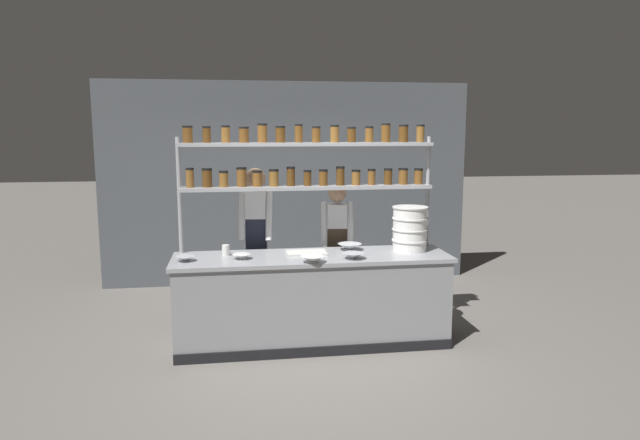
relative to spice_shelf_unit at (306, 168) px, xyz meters
The scene contains 14 objects.
ground_plane 1.81m from the spice_shelf_unit, 88.03° to the right, with size 40.00×40.00×0.00m, color slate.
back_wall 2.18m from the spice_shelf_unit, 89.70° to the left, with size 5.17×0.12×2.83m, color #4C5156.
prep_counter 1.36m from the spice_shelf_unit, 88.04° to the right, with size 2.77×0.76×0.92m.
spice_shelf_unit is the anchor object (origin of this frame).
chef_left 0.96m from the spice_shelf_unit, 149.71° to the left, with size 0.39×0.32×1.76m.
chef_center 1.02m from the spice_shelf_unit, 39.86° to the left, with size 0.39×0.31×1.57m.
container_stack 1.25m from the spice_shelf_unit, 13.43° to the right, with size 0.37×0.37×0.46m.
cutting_board 0.89m from the spice_shelf_unit, 97.77° to the right, with size 0.40×0.26×0.02m.
prep_bowl_near_left 1.54m from the spice_shelf_unit, 161.56° to the right, with size 0.18×0.18×0.05m.
prep_bowl_center_front 1.06m from the spice_shelf_unit, 54.47° to the right, with size 0.22×0.22×0.06m.
prep_bowl_center_back 0.94m from the spice_shelf_unit, 16.82° to the right, with size 0.25×0.25×0.07m.
prep_bowl_near_right 1.05m from the spice_shelf_unit, 92.54° to the right, with size 0.23×0.23×0.06m.
prep_bowl_far_left 1.15m from the spice_shelf_unit, 150.54° to the right, with size 0.18×0.18×0.05m.
serving_cup_front 1.18m from the spice_shelf_unit, 166.72° to the right, with size 0.08×0.08×0.11m.
Camera 1 is at (-0.76, -5.54, 2.16)m, focal length 32.00 mm.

